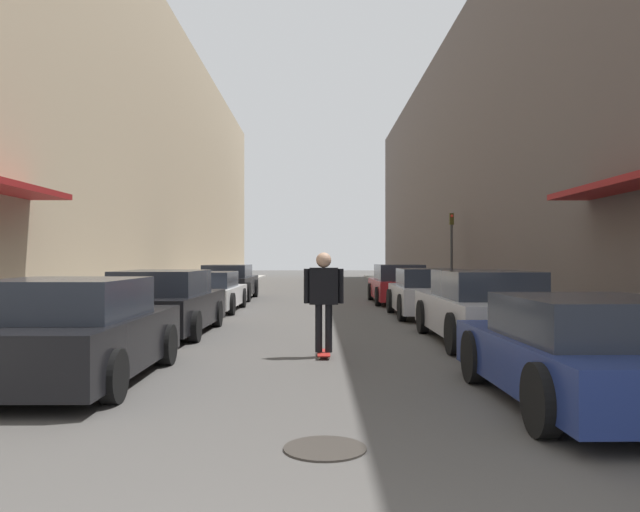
{
  "coord_description": "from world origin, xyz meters",
  "views": [
    {
      "loc": [
        0.13,
        -2.07,
        1.61
      ],
      "look_at": [
        0.21,
        11.93,
        1.65
      ],
      "focal_mm": 35.0,
      "sensor_mm": 36.0,
      "label": 1
    }
  ],
  "objects_px": {
    "parked_car_right_0": "(585,352)",
    "traffic_light": "(451,244)",
    "manhole_cover": "(325,448)",
    "parked_car_left_2": "(205,292)",
    "parked_car_left_3": "(228,282)",
    "parked_car_right_1": "(482,308)",
    "skateboarder": "(324,293)",
    "parked_car_right_3": "(398,285)",
    "parked_car_left_1": "(164,304)",
    "parked_car_right_2": "(427,293)",
    "parked_car_left_0": "(70,333)"
  },
  "relations": [
    {
      "from": "parked_car_right_2",
      "to": "parked_car_right_3",
      "type": "bearing_deg",
      "value": 91.11
    },
    {
      "from": "parked_car_left_2",
      "to": "parked_car_right_2",
      "type": "distance_m",
      "value": 6.59
    },
    {
      "from": "skateboarder",
      "to": "manhole_cover",
      "type": "relative_size",
      "value": 2.42
    },
    {
      "from": "parked_car_right_1",
      "to": "parked_car_left_1",
      "type": "bearing_deg",
      "value": 167.3
    },
    {
      "from": "parked_car_left_3",
      "to": "parked_car_right_1",
      "type": "height_order",
      "value": "parked_car_right_1"
    },
    {
      "from": "parked_car_left_1",
      "to": "manhole_cover",
      "type": "relative_size",
      "value": 6.27
    },
    {
      "from": "parked_car_right_1",
      "to": "parked_car_left_3",
      "type": "bearing_deg",
      "value": 117.92
    },
    {
      "from": "parked_car_right_0",
      "to": "parked_car_right_1",
      "type": "distance_m",
      "value": 4.99
    },
    {
      "from": "parked_car_left_0",
      "to": "parked_car_left_1",
      "type": "distance_m",
      "value": 5.07
    },
    {
      "from": "parked_car_left_1",
      "to": "parked_car_right_1",
      "type": "bearing_deg",
      "value": -12.7
    },
    {
      "from": "parked_car_left_2",
      "to": "skateboarder",
      "type": "bearing_deg",
      "value": -68.13
    },
    {
      "from": "parked_car_left_1",
      "to": "parked_car_left_2",
      "type": "bearing_deg",
      "value": 91.35
    },
    {
      "from": "parked_car_right_0",
      "to": "skateboarder",
      "type": "distance_m",
      "value": 4.42
    },
    {
      "from": "parked_car_right_2",
      "to": "skateboarder",
      "type": "xyz_separation_m",
      "value": [
        -2.88,
        -6.77,
        0.4
      ]
    },
    {
      "from": "parked_car_left_2",
      "to": "manhole_cover",
      "type": "relative_size",
      "value": 6.26
    },
    {
      "from": "parked_car_left_0",
      "to": "parked_car_left_1",
      "type": "relative_size",
      "value": 0.91
    },
    {
      "from": "parked_car_left_1",
      "to": "parked_car_right_0",
      "type": "bearing_deg",
      "value": -46.36
    },
    {
      "from": "parked_car_right_1",
      "to": "parked_car_right_3",
      "type": "xyz_separation_m",
      "value": [
        -0.22,
        10.34,
        -0.01
      ]
    },
    {
      "from": "parked_car_left_1",
      "to": "parked_car_right_3",
      "type": "xyz_separation_m",
      "value": [
        6.1,
        8.92,
        0.01
      ]
    },
    {
      "from": "traffic_light",
      "to": "parked_car_left_3",
      "type": "bearing_deg",
      "value": -177.95
    },
    {
      "from": "parked_car_right_3",
      "to": "manhole_cover",
      "type": "height_order",
      "value": "parked_car_right_3"
    },
    {
      "from": "parked_car_right_0",
      "to": "traffic_light",
      "type": "bearing_deg",
      "value": 82.32
    },
    {
      "from": "parked_car_left_2",
      "to": "skateboarder",
      "type": "xyz_separation_m",
      "value": [
        3.45,
        -8.6,
        0.46
      ]
    },
    {
      "from": "parked_car_right_2",
      "to": "traffic_light",
      "type": "xyz_separation_m",
      "value": [
        2.28,
        7.41,
        1.49
      ]
    },
    {
      "from": "parked_car_left_2",
      "to": "parked_car_right_2",
      "type": "bearing_deg",
      "value": -16.1
    },
    {
      "from": "parked_car_left_3",
      "to": "parked_car_right_0",
      "type": "xyz_separation_m",
      "value": [
        6.3,
        -17.26,
        -0.07
      ]
    },
    {
      "from": "parked_car_left_3",
      "to": "skateboarder",
      "type": "bearing_deg",
      "value": -75.81
    },
    {
      "from": "parked_car_left_3",
      "to": "parked_car_right_1",
      "type": "distance_m",
      "value": 13.89
    },
    {
      "from": "parked_car_left_0",
      "to": "parked_car_right_1",
      "type": "height_order",
      "value": "parked_car_right_1"
    },
    {
      "from": "parked_car_right_0",
      "to": "parked_car_right_2",
      "type": "bearing_deg",
      "value": 89.53
    },
    {
      "from": "parked_car_left_1",
      "to": "parked_car_right_0",
      "type": "height_order",
      "value": "parked_car_left_1"
    },
    {
      "from": "parked_car_left_0",
      "to": "manhole_cover",
      "type": "distance_m",
      "value": 4.36
    },
    {
      "from": "parked_car_right_3",
      "to": "skateboarder",
      "type": "distance_m",
      "value": 12.26
    },
    {
      "from": "parked_car_left_2",
      "to": "traffic_light",
      "type": "distance_m",
      "value": 10.38
    },
    {
      "from": "parked_car_left_0",
      "to": "parked_car_right_3",
      "type": "height_order",
      "value": "parked_car_right_3"
    },
    {
      "from": "manhole_cover",
      "to": "parked_car_left_1",
      "type": "bearing_deg",
      "value": 112.49
    },
    {
      "from": "parked_car_right_0",
      "to": "manhole_cover",
      "type": "distance_m",
      "value": 3.26
    },
    {
      "from": "parked_car_left_0",
      "to": "parked_car_right_0",
      "type": "relative_size",
      "value": 1.02
    },
    {
      "from": "skateboarder",
      "to": "parked_car_right_2",
      "type": "bearing_deg",
      "value": 66.98
    },
    {
      "from": "parked_car_left_2",
      "to": "parked_car_left_3",
      "type": "bearing_deg",
      "value": 90.62
    },
    {
      "from": "parked_car_left_0",
      "to": "traffic_light",
      "type": "xyz_separation_m",
      "value": [
        8.46,
        16.23,
        1.49
      ]
    },
    {
      "from": "parked_car_left_3",
      "to": "parked_car_right_1",
      "type": "relative_size",
      "value": 0.96
    },
    {
      "from": "parked_car_left_2",
      "to": "parked_car_right_3",
      "type": "relative_size",
      "value": 0.94
    },
    {
      "from": "parked_car_right_3",
      "to": "parked_car_right_0",
      "type": "bearing_deg",
      "value": -89.94
    },
    {
      "from": "parked_car_right_3",
      "to": "manhole_cover",
      "type": "relative_size",
      "value": 6.66
    },
    {
      "from": "manhole_cover",
      "to": "traffic_light",
      "type": "xyz_separation_m",
      "value": [
        5.21,
        19.06,
        2.12
      ]
    },
    {
      "from": "parked_car_left_3",
      "to": "parked_car_right_1",
      "type": "bearing_deg",
      "value": -62.08
    },
    {
      "from": "parked_car_left_0",
      "to": "parked_car_left_2",
      "type": "distance_m",
      "value": 10.65
    },
    {
      "from": "parked_car_right_3",
      "to": "traffic_light",
      "type": "distance_m",
      "value": 3.59
    },
    {
      "from": "parked_car_left_2",
      "to": "manhole_cover",
      "type": "xyz_separation_m",
      "value": [
        3.4,
        -13.48,
        -0.57
      ]
    }
  ]
}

